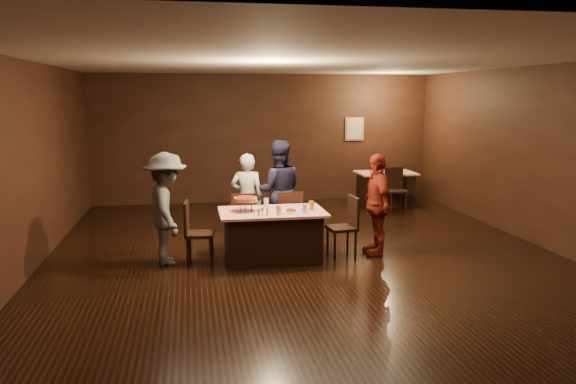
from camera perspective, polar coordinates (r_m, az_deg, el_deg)
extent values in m
plane|color=black|center=(8.72, 1.99, -6.90)|extent=(10.00, 10.00, 0.00)
cube|color=silver|center=(8.37, 2.11, 13.19)|extent=(8.00, 10.00, 0.04)
cube|color=black|center=(13.32, -2.44, 5.47)|extent=(8.00, 0.04, 3.00)
cube|color=black|center=(3.75, 18.20, -6.22)|extent=(8.00, 0.04, 3.00)
cube|color=black|center=(8.54, -25.25, 2.10)|extent=(0.04, 10.00, 3.00)
cube|color=black|center=(10.04, 25.03, 3.13)|extent=(0.04, 10.00, 3.00)
cube|color=tan|center=(13.74, 6.76, 6.37)|extent=(0.46, 0.03, 0.56)
cube|color=beige|center=(13.72, 6.79, 6.37)|extent=(0.38, 0.01, 0.48)
cube|color=#B0130B|center=(8.63, -1.61, -4.42)|extent=(1.60, 1.00, 0.77)
cube|color=red|center=(13.08, 9.85, 0.33)|extent=(1.30, 0.90, 0.77)
cube|color=black|center=(9.29, -4.73, -2.85)|extent=(0.46, 0.46, 0.95)
cube|color=black|center=(9.39, 0.13, -2.68)|extent=(0.45, 0.45, 0.95)
cube|color=black|center=(8.53, -8.97, -4.09)|extent=(0.46, 0.46, 0.95)
cube|color=black|center=(8.83, 5.48, -3.53)|extent=(0.46, 0.46, 0.95)
cube|color=black|center=(12.42, 10.95, 0.21)|extent=(0.43, 0.43, 0.95)
cube|color=black|center=(13.63, 9.01, 1.11)|extent=(0.47, 0.47, 0.95)
imported|color=silver|center=(9.62, -4.17, -0.62)|extent=(0.62, 0.47, 1.54)
imported|color=black|center=(9.69, -0.99, 0.12)|extent=(0.89, 0.71, 1.75)
imported|color=#515155|center=(8.55, -12.23, -1.66)|extent=(0.79, 1.17, 1.68)
imported|color=maroon|center=(8.99, 9.00, -1.22)|extent=(0.41, 0.95, 1.61)
cylinder|color=black|center=(8.63, -4.40, -1.32)|extent=(0.01, 0.01, 0.15)
cylinder|color=black|center=(8.48, -4.88, -1.53)|extent=(0.01, 0.01, 0.15)
cylinder|color=black|center=(8.49, -3.72, -1.49)|extent=(0.01, 0.01, 0.15)
cylinder|color=silver|center=(8.52, -4.34, -0.92)|extent=(0.38, 0.38, 0.01)
cylinder|color=#B27233|center=(8.51, -4.34, -0.72)|extent=(0.35, 0.35, 0.05)
cylinder|color=#A5140C|center=(8.51, -4.35, -0.53)|extent=(0.30, 0.30, 0.01)
cylinder|color=white|center=(8.41, 0.24, -2.05)|extent=(0.25, 0.25, 0.01)
cylinder|color=#B27233|center=(8.40, 0.24, -1.87)|extent=(0.18, 0.18, 0.04)
cylinder|color=#A5140C|center=(8.40, 0.24, -1.71)|extent=(0.14, 0.14, 0.01)
cylinder|color=white|center=(8.78, 1.79, -1.55)|extent=(0.25, 0.25, 0.01)
cylinder|color=silver|center=(8.25, -0.98, -1.84)|extent=(0.08, 0.08, 0.14)
cylinder|color=silver|center=(8.37, 1.67, -1.68)|extent=(0.08, 0.08, 0.14)
cylinder|color=#BF7F26|center=(8.59, 2.39, -1.38)|extent=(0.08, 0.08, 0.14)
cylinder|color=silver|center=(8.82, -2.23, -1.09)|extent=(0.08, 0.08, 0.14)
cylinder|color=silver|center=(8.27, -2.61, -2.03)|extent=(0.04, 0.04, 0.08)
cylinder|color=silver|center=(8.26, -2.61, -1.73)|extent=(0.05, 0.05, 0.02)
cylinder|color=silver|center=(8.23, -2.15, -2.09)|extent=(0.04, 0.04, 0.08)
cylinder|color=silver|center=(8.22, -2.15, -1.78)|extent=(0.05, 0.05, 0.02)
cylinder|color=silver|center=(8.22, -2.98, -2.12)|extent=(0.04, 0.04, 0.08)
cylinder|color=silver|center=(8.21, -2.98, -1.81)|extent=(0.05, 0.05, 0.02)
cube|color=white|center=(8.59, 0.36, -1.83)|extent=(0.19, 0.19, 0.01)
cube|color=white|center=(8.48, -2.58, -2.00)|extent=(0.21, 0.21, 0.01)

